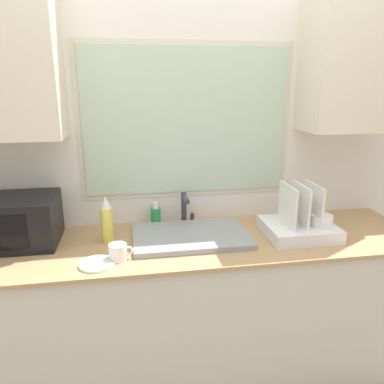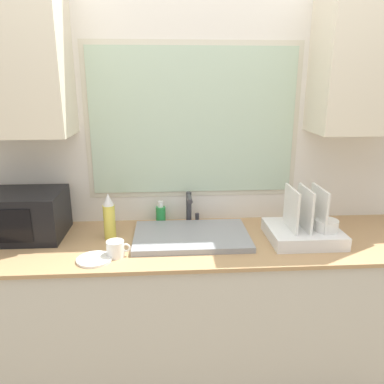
{
  "view_description": "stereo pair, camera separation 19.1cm",
  "coord_description": "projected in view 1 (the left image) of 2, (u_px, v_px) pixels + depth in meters",
  "views": [
    {
      "loc": [
        -0.34,
        -1.52,
        1.71
      ],
      "look_at": [
        -0.03,
        0.29,
        1.16
      ],
      "focal_mm": 35.0,
      "sensor_mm": 36.0,
      "label": 1
    },
    {
      "loc": [
        -0.15,
        -1.54,
        1.71
      ],
      "look_at": [
        -0.03,
        0.29,
        1.16
      ],
      "focal_mm": 35.0,
      "sensor_mm": 36.0,
      "label": 2
    }
  ],
  "objects": [
    {
      "name": "dish_rack",
      "position": [
        300.0,
        225.0,
        2.07
      ],
      "size": [
        0.37,
        0.34,
        0.29
      ],
      "color": "white",
      "rests_on": "countertop"
    },
    {
      "name": "spray_bottle",
      "position": [
        107.0,
        220.0,
        1.97
      ],
      "size": [
        0.06,
        0.06,
        0.26
      ],
      "color": "#D8CC4C",
      "rests_on": "countertop"
    },
    {
      "name": "soap_bottle",
      "position": [
        156.0,
        215.0,
        2.22
      ],
      "size": [
        0.06,
        0.06,
        0.14
      ],
      "color": "#268C3F",
      "rests_on": "countertop"
    },
    {
      "name": "small_plate",
      "position": [
        97.0,
        264.0,
        1.74
      ],
      "size": [
        0.17,
        0.17,
        0.01
      ],
      "color": "white",
      "rests_on": "countertop"
    },
    {
      "name": "microwave",
      "position": [
        12.0,
        221.0,
        1.94
      ],
      "size": [
        0.45,
        0.34,
        0.25
      ],
      "color": "black",
      "rests_on": "countertop"
    },
    {
      "name": "mug_near_sink",
      "position": [
        118.0,
        252.0,
        1.78
      ],
      "size": [
        0.12,
        0.09,
        0.08
      ],
      "color": "white",
      "rests_on": "countertop"
    },
    {
      "name": "wall_back",
      "position": [
        187.0,
        135.0,
        2.17
      ],
      "size": [
        6.0,
        0.38,
        2.6
      ],
      "color": "silver",
      "rests_on": "ground_plane"
    },
    {
      "name": "countertop",
      "position": [
        196.0,
        310.0,
        2.15
      ],
      "size": [
        2.5,
        0.67,
        0.88
      ],
      "color": "beige",
      "rests_on": "ground_plane"
    },
    {
      "name": "faucet",
      "position": [
        185.0,
        206.0,
        2.21
      ],
      "size": [
        0.08,
        0.15,
        0.19
      ],
      "color": "#333338",
      "rests_on": "countertop"
    },
    {
      "name": "sink_basin",
      "position": [
        190.0,
        236.0,
        2.03
      ],
      "size": [
        0.62,
        0.41,
        0.03
      ],
      "color": "gray",
      "rests_on": "countertop"
    }
  ]
}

